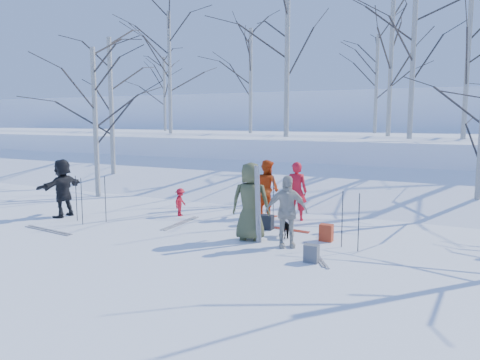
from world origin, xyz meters
The scene contains 36 objects.
ground centered at (0.00, 0.00, 0.00)m, with size 120.00×120.00×0.00m, color white.
snow_ramp centered at (0.00, 7.00, 0.15)m, with size 70.00×9.50×1.40m, color white.
snow_plateau centered at (0.00, 17.00, 1.00)m, with size 70.00×18.00×2.20m, color white.
far_hill centered at (0.00, 38.00, 2.00)m, with size 90.00×30.00×6.00m, color white.
skier_olive_center centered at (0.95, 0.23, 0.97)m, with size 0.95×0.62×1.94m, color #474C2D.
skier_red_north centered at (1.15, 2.90, 0.87)m, with size 0.64×0.42×1.74m, color red.
skier_redor_behind centered at (0.16, 3.00, 0.88)m, with size 0.85×0.66×1.75m, color #DA4410.
skier_red_seated centered at (-2.26, 1.83, 0.43)m, with size 0.56×0.32×0.86m, color red.
skier_cream_east centered at (1.97, 0.05, 0.85)m, with size 1.00×0.41×1.70m, color beige.
skier_grey_west centered at (-5.39, 0.09, 0.89)m, with size 1.66×0.53×1.79m, color black.
dog centered at (1.65, 0.92, 0.27)m, with size 0.29×0.63×0.53m, color black.
upright_ski_left centered at (1.22, 0.02, 0.95)m, with size 0.07×0.02×1.90m, color silver.
upright_ski_right centered at (1.28, 0.02, 0.95)m, with size 0.07×0.02×1.90m, color silver.
ski_pair_a centered at (-1.64, 0.93, 0.01)m, with size 0.33×1.91×0.02m, color silver, non-canonical shape.
ski_pair_b centered at (-4.33, -1.42, 0.01)m, with size 1.91×0.41×0.02m, color silver, non-canonical shape.
ski_pair_c centered at (1.08, 1.68, 0.01)m, with size 1.91×0.41×0.02m, color #AA2E18, non-canonical shape.
ski_pair_d centered at (2.81, -0.28, 0.01)m, with size 1.15×1.73×0.02m, color silver, non-canonical shape.
ski_pole_a centered at (-4.07, -0.44, 0.67)m, with size 0.02×0.02×1.34m, color black.
ski_pole_b centered at (-4.58, -0.15, 0.67)m, with size 0.02×0.02×1.34m, color black.
ski_pole_c centered at (3.58, 0.43, 0.67)m, with size 0.02×0.02×1.34m, color black.
ski_pole_d centered at (3.15, 0.62, 0.67)m, with size 0.02×0.02×1.34m, color black.
ski_pole_e centered at (0.60, 2.46, 0.67)m, with size 0.02×0.02×1.34m, color black.
ski_pole_f centered at (-3.70, 0.11, 0.67)m, with size 0.02×0.02×1.34m, color black.
backpack_red centered at (2.67, 0.98, 0.21)m, with size 0.32×0.22×0.42m, color #AD341A.
backpack_grey centered at (2.90, -0.84, 0.19)m, with size 0.30×0.20×0.38m, color #515258.
backpack_dark centered at (0.86, 1.43, 0.20)m, with size 0.34×0.24×0.40m, color black.
birch_plateau_a centered at (2.12, 12.08, 5.34)m, with size 5.00×5.00×6.29m, color silver, non-canonical shape.
birch_plateau_d centered at (0.68, 16.30, 4.83)m, with size 4.28×4.28×5.26m, color silver, non-canonical shape.
birch_plateau_e centered at (-5.35, 13.10, 4.99)m, with size 4.50×4.50×5.58m, color silver, non-canonical shape.
birch_plateau_g centered at (-1.72, 9.24, 5.78)m, with size 5.61×5.61×7.15m, color silver, non-canonical shape.
birch_plateau_i centered at (-9.27, 11.15, 5.43)m, with size 5.13×5.13×6.46m, color silver, non-canonical shape.
birch_plateau_j centered at (5.27, 10.41, 5.10)m, with size 4.66×4.66×5.80m, color silver, non-canonical shape.
birch_plateau_k centered at (-12.31, 14.77, 4.53)m, with size 3.87×3.87×4.67m, color silver, non-canonical shape.
birch_plateau_l centered at (3.36, 9.73, 5.40)m, with size 5.08×5.08×6.40m, color silver, non-canonical shape.
birch_edge_a centered at (-7.18, 3.39, 2.82)m, with size 4.55×4.55×5.65m, color silver, non-canonical shape.
birch_edge_d centered at (-8.68, 5.91, 3.25)m, with size 5.15×5.15×6.50m, color silver, non-canonical shape.
Camera 1 is at (5.94, -9.99, 3.01)m, focal length 35.00 mm.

